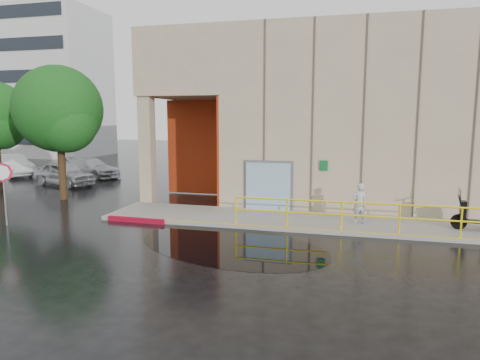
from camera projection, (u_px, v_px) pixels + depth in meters
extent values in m
plane|color=black|center=(225.00, 255.00, 12.70)|extent=(120.00, 120.00, 0.00)
cube|color=gray|center=(361.00, 224.00, 16.04)|extent=(20.00, 3.00, 0.15)
cube|color=tan|center=(402.00, 118.00, 21.22)|extent=(16.00, 10.00, 8.00)
cube|color=tan|center=(210.00, 72.00, 23.28)|extent=(4.00, 10.00, 3.00)
cube|color=tan|center=(147.00, 151.00, 19.83)|extent=(0.60, 0.60, 5.00)
cube|color=#A22B0E|center=(202.00, 147.00, 22.42)|extent=(3.80, 0.15, 4.90)
cube|color=#A22B0E|center=(229.00, 150.00, 20.27)|extent=(0.10, 3.50, 4.90)
cube|color=#9ABCD2|center=(268.00, 186.00, 18.12)|extent=(1.90, 0.10, 2.00)
cube|color=slate|center=(268.00, 186.00, 18.20)|extent=(2.10, 0.06, 2.20)
cube|color=#0D5C27|center=(324.00, 166.00, 17.49)|extent=(0.32, 0.04, 0.42)
cylinder|color=yellow|center=(371.00, 204.00, 14.52)|extent=(9.50, 0.06, 0.06)
cylinder|color=yellow|center=(370.00, 216.00, 14.59)|extent=(9.50, 0.06, 0.06)
cube|color=silver|center=(44.00, 85.00, 45.25)|extent=(12.00, 8.00, 15.00)
imported|color=#B1B1B6|center=(359.00, 203.00, 15.77)|extent=(0.64, 0.52, 1.51)
cylinder|color=black|center=(459.00, 222.00, 15.02)|extent=(0.54, 0.17, 0.53)
cylinder|color=slate|center=(5.00, 198.00, 16.03)|extent=(0.07, 0.07, 2.07)
cylinder|color=#B61330|center=(2.00, 172.00, 15.86)|extent=(0.61, 0.44, 0.72)
cylinder|color=white|center=(2.00, 173.00, 15.84)|extent=(0.47, 0.33, 0.57)
cube|color=maroon|center=(136.00, 220.00, 16.64)|extent=(2.41, 0.27, 0.18)
cube|color=black|center=(230.00, 245.00, 13.68)|extent=(7.63, 6.11, 0.01)
imported|color=#A9ACB0|center=(64.00, 174.00, 25.69)|extent=(4.48, 2.84, 1.42)
imported|color=silver|center=(12.00, 165.00, 29.68)|extent=(4.79, 3.64, 1.51)
imported|color=#A4A7AB|center=(90.00, 168.00, 28.95)|extent=(4.89, 2.95, 1.33)
cylinder|color=#311F10|center=(62.00, 167.00, 21.17)|extent=(0.36, 0.36, 3.20)
sphere|color=#1C5415|center=(59.00, 109.00, 20.75)|extent=(4.19, 4.19, 4.19)
sphere|color=#1C5415|center=(66.00, 122.00, 20.42)|extent=(2.94, 2.94, 2.94)
sphere|color=#2D5B21|center=(1.00, 126.00, 23.32)|extent=(2.61, 2.61, 2.61)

